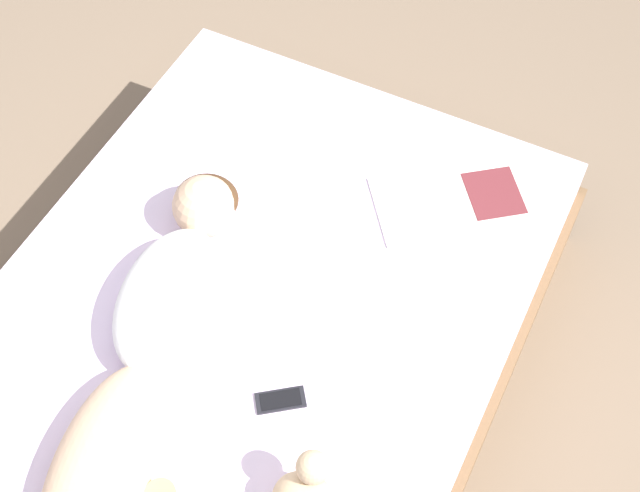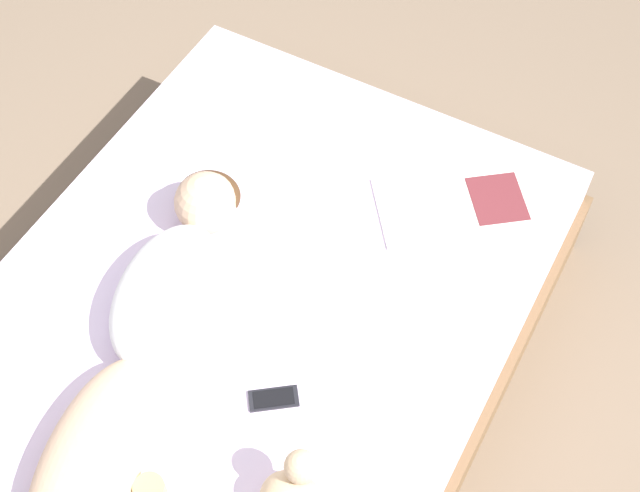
# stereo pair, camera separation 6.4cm
# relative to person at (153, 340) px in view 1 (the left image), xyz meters

# --- Properties ---
(ground_plane) EXTENTS (12.00, 12.00, 0.00)m
(ground_plane) POSITION_rel_person_xyz_m (0.17, 0.22, -0.56)
(ground_plane) COLOR #7A6651
(bed) EXTENTS (1.62, 2.22, 0.47)m
(bed) POSITION_rel_person_xyz_m (0.17, 0.22, -0.33)
(bed) COLOR brown
(bed) RESTS_ON ground_plane
(person) EXTENTS (0.53, 1.34, 0.21)m
(person) POSITION_rel_person_xyz_m (0.00, 0.00, 0.00)
(person) COLOR #DBB28E
(person) RESTS_ON bed
(open_magazine) EXTENTS (0.61, 0.56, 0.01)m
(open_magazine) POSITION_rel_person_xyz_m (0.59, 0.95, -0.08)
(open_magazine) COLOR silver
(open_magazine) RESTS_ON bed
(cell_phone) EXTENTS (0.16, 0.14, 0.01)m
(cell_phone) POSITION_rel_person_xyz_m (0.40, 0.03, -0.08)
(cell_phone) COLOR black
(cell_phone) RESTS_ON bed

